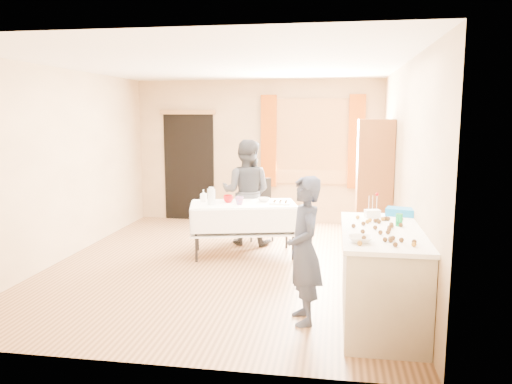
% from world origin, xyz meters
% --- Properties ---
extents(floor, '(4.50, 5.50, 0.02)m').
position_xyz_m(floor, '(0.00, 0.00, -0.01)').
color(floor, '#9E7047').
rests_on(floor, ground).
extents(ceiling, '(4.50, 5.50, 0.02)m').
position_xyz_m(ceiling, '(0.00, 0.00, 2.61)').
color(ceiling, white).
rests_on(ceiling, floor).
extents(wall_back, '(4.50, 0.02, 2.60)m').
position_xyz_m(wall_back, '(0.00, 2.76, 1.30)').
color(wall_back, tan).
rests_on(wall_back, floor).
extents(wall_front, '(4.50, 0.02, 2.60)m').
position_xyz_m(wall_front, '(0.00, -2.76, 1.30)').
color(wall_front, tan).
rests_on(wall_front, floor).
extents(wall_left, '(0.02, 5.50, 2.60)m').
position_xyz_m(wall_left, '(-2.26, 0.00, 1.30)').
color(wall_left, tan).
rests_on(wall_left, floor).
extents(wall_right, '(0.02, 5.50, 2.60)m').
position_xyz_m(wall_right, '(2.26, 0.00, 1.30)').
color(wall_right, tan).
rests_on(wall_right, floor).
extents(window_frame, '(1.32, 0.06, 1.52)m').
position_xyz_m(window_frame, '(1.00, 2.72, 1.50)').
color(window_frame, olive).
rests_on(window_frame, wall_back).
extents(window_pane, '(1.20, 0.02, 1.40)m').
position_xyz_m(window_pane, '(1.00, 2.71, 1.50)').
color(window_pane, white).
rests_on(window_pane, wall_back).
extents(curtain_left, '(0.28, 0.06, 1.65)m').
position_xyz_m(curtain_left, '(0.22, 2.67, 1.50)').
color(curtain_left, '#95410A').
rests_on(curtain_left, wall_back).
extents(curtain_right, '(0.28, 0.06, 1.65)m').
position_xyz_m(curtain_right, '(1.78, 2.67, 1.50)').
color(curtain_right, '#95410A').
rests_on(curtain_right, wall_back).
extents(doorway, '(0.95, 0.04, 2.00)m').
position_xyz_m(doorway, '(-1.30, 2.73, 1.00)').
color(doorway, black).
rests_on(doorway, floor).
extents(door_lintel, '(1.05, 0.06, 0.08)m').
position_xyz_m(door_lintel, '(-1.30, 2.70, 2.02)').
color(door_lintel, olive).
rests_on(door_lintel, wall_back).
extents(cabinet, '(0.50, 0.60, 1.91)m').
position_xyz_m(cabinet, '(1.99, 1.12, 0.96)').
color(cabinet, brown).
rests_on(cabinet, floor).
extents(counter, '(0.77, 1.61, 0.91)m').
position_xyz_m(counter, '(1.89, -1.59, 0.45)').
color(counter, '#BFB59B').
rests_on(counter, floor).
extents(party_table, '(1.62, 1.10, 0.75)m').
position_xyz_m(party_table, '(0.17, 0.47, 0.45)').
color(party_table, black).
rests_on(party_table, floor).
extents(chair, '(0.49, 0.49, 0.96)m').
position_xyz_m(chair, '(0.26, 1.43, 0.29)').
color(chair, black).
rests_on(chair, floor).
extents(girl, '(0.70, 0.62, 1.42)m').
position_xyz_m(girl, '(1.16, -1.71, 0.71)').
color(girl, '#252C43').
rests_on(girl, floor).
extents(woman, '(0.87, 0.72, 1.61)m').
position_xyz_m(woman, '(0.09, 1.10, 0.80)').
color(woman, black).
rests_on(woman, floor).
extents(soda_can, '(0.07, 0.07, 0.12)m').
position_xyz_m(soda_can, '(2.05, -1.41, 0.97)').
color(soda_can, '#0F8F45').
rests_on(soda_can, counter).
extents(mixing_bowl, '(0.21, 0.21, 0.05)m').
position_xyz_m(mixing_bowl, '(1.65, -2.10, 0.94)').
color(mixing_bowl, white).
rests_on(mixing_bowl, counter).
extents(foam_block, '(0.17, 0.14, 0.08)m').
position_xyz_m(foam_block, '(1.83, -1.03, 0.95)').
color(foam_block, white).
rests_on(foam_block, counter).
extents(blue_basket, '(0.34, 0.27, 0.08)m').
position_xyz_m(blue_basket, '(2.13, -0.88, 0.95)').
color(blue_basket, '#0F70BF').
rests_on(blue_basket, counter).
extents(pitcher, '(0.14, 0.14, 0.22)m').
position_xyz_m(pitcher, '(-0.25, 0.28, 0.86)').
color(pitcher, silver).
rests_on(pitcher, party_table).
extents(cup_red, '(0.18, 0.18, 0.11)m').
position_xyz_m(cup_red, '(-0.06, 0.48, 0.80)').
color(cup_red, '#BD0205').
rests_on(cup_red, party_table).
extents(cup_rainbow, '(0.17, 0.17, 0.11)m').
position_xyz_m(cup_rainbow, '(0.13, 0.34, 0.80)').
color(cup_rainbow, red).
rests_on(cup_rainbow, party_table).
extents(small_bowl, '(0.23, 0.23, 0.05)m').
position_xyz_m(small_bowl, '(0.43, 0.64, 0.78)').
color(small_bowl, white).
rests_on(small_bowl, party_table).
extents(pastry_tray, '(0.29, 0.22, 0.02)m').
position_xyz_m(pastry_tray, '(0.68, 0.50, 0.76)').
color(pastry_tray, white).
rests_on(pastry_tray, party_table).
extents(bottle, '(0.08, 0.08, 0.17)m').
position_xyz_m(bottle, '(-0.41, 0.48, 0.84)').
color(bottle, white).
rests_on(bottle, party_table).
extents(cake_balls, '(0.53, 1.11, 0.04)m').
position_xyz_m(cake_balls, '(1.88, -1.63, 0.93)').
color(cake_balls, '#3F2314').
rests_on(cake_balls, counter).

